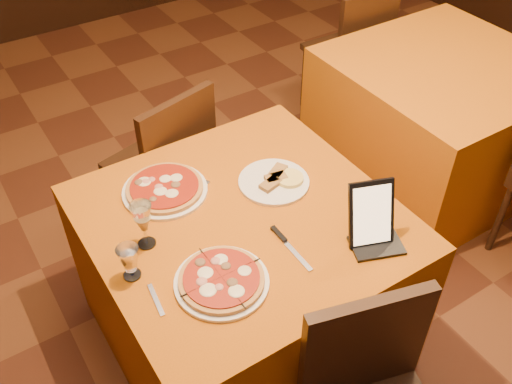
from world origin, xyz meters
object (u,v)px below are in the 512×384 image
pizza_far (165,189)px  pizza_near (222,281)px  wine_glass (144,225)px  water_glass (130,263)px  chair_main_far (158,164)px  main_table (243,281)px  tablet (371,214)px  chair_side_far (345,51)px  side_table (436,122)px

pizza_far → pizza_near: bearing=-94.7°
wine_glass → water_glass: wine_glass is taller
chair_main_far → pizza_far: 0.64m
water_glass → wine_glass: bearing=46.4°
pizza_near → main_table: bearing=46.8°
chair_main_far → pizza_near: 1.11m
main_table → chair_main_far: bearing=90.0°
main_table → pizza_near: (-0.23, -0.24, 0.39)m
pizza_far → tablet: 0.80m
wine_glass → tablet: (0.68, -0.40, 0.03)m
main_table → wine_glass: wine_glass is taller
chair_side_far → pizza_near: chair_side_far is taller
side_table → main_table: bearing=-165.6°
chair_side_far → wine_glass: wine_glass is taller
side_table → pizza_far: pizza_far is taller
main_table → tablet: (0.32, -0.34, 0.49)m
pizza_near → tablet: bearing=-10.3°
side_table → pizza_far: 1.76m
main_table → side_table: 1.58m
chair_main_far → water_glass: bearing=46.9°
chair_main_far → tablet: 1.25m
chair_main_far → chair_side_far: (1.53, 0.42, 0.00)m
pizza_near → chair_side_far: bearing=39.7°
pizza_far → wine_glass: size_ratio=1.75×
tablet → pizza_near: bearing=-169.9°
main_table → water_glass: bearing=-174.1°
main_table → chair_side_far: (1.53, 1.22, 0.08)m
chair_main_far → water_glass: (-0.46, -0.85, 0.36)m
pizza_far → tablet: (0.50, -0.61, 0.10)m
pizza_near → side_table: bearing=19.8°
pizza_near → wine_glass: 0.34m
pizza_far → side_table: bearing=4.0°
side_table → chair_main_far: chair_main_far is taller
chair_main_far → water_glass: size_ratio=7.00×
chair_side_far → wine_glass: (-1.89, -1.16, 0.39)m
chair_main_far → pizza_near: bearing=63.1°
chair_main_far → pizza_far: bearing=56.2°
main_table → chair_side_far: chair_side_far is taller
main_table → wine_glass: bearing=170.7°
side_table → tablet: (-1.22, -0.73, 0.49)m
chair_side_far → tablet: (-1.22, -1.56, 0.41)m
chair_main_far → pizza_far: (-0.18, -0.53, 0.31)m
chair_main_far → water_glass: chair_main_far is taller
main_table → tablet: 0.68m
side_table → pizza_near: bearing=-160.2°
chair_side_far → pizza_far: bearing=31.2°
side_table → chair_side_far: (0.00, 0.83, 0.08)m
side_table → chair_side_far: 0.83m
pizza_near → water_glass: size_ratio=2.44×
wine_glass → main_table: bearing=-9.3°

